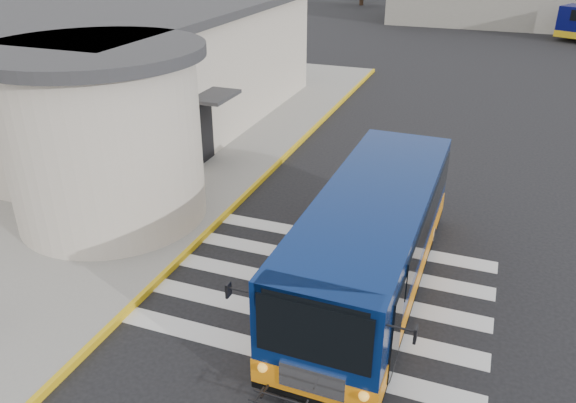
% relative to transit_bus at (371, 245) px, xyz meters
% --- Properties ---
extents(ground, '(140.00, 140.00, 0.00)m').
position_rel_transit_bus_xyz_m(ground, '(-0.67, 0.39, -1.19)').
color(ground, black).
rests_on(ground, ground).
extents(sidewalk, '(10.00, 34.00, 0.15)m').
position_rel_transit_bus_xyz_m(sidewalk, '(-9.67, 4.39, -1.11)').
color(sidewalk, gray).
rests_on(sidewalk, ground).
extents(curb_strip, '(0.12, 34.00, 0.16)m').
position_rel_transit_bus_xyz_m(curb_strip, '(-4.72, 4.39, -1.11)').
color(curb_strip, yellow).
rests_on(curb_strip, ground).
extents(station_building, '(12.70, 18.70, 4.80)m').
position_rel_transit_bus_xyz_m(station_building, '(-11.51, 7.29, 1.38)').
color(station_building, beige).
rests_on(station_building, ground).
extents(crosswalk, '(8.00, 5.35, 0.01)m').
position_rel_transit_bus_xyz_m(crosswalk, '(-1.17, -0.41, -1.18)').
color(crosswalk, silver).
rests_on(crosswalk, ground).
extents(depot_building, '(26.40, 8.40, 4.20)m').
position_rel_transit_bus_xyz_m(depot_building, '(5.33, 42.39, 0.92)').
color(depot_building, gray).
rests_on(depot_building, ground).
extents(transit_bus, '(3.21, 8.84, 2.48)m').
position_rel_transit_bus_xyz_m(transit_bus, '(0.00, 0.00, 0.00)').
color(transit_bus, '#071D57').
rests_on(transit_bus, ground).
extents(pedestrian_b, '(0.99, 1.00, 1.62)m').
position_rel_transit_bus_xyz_m(pedestrian_b, '(-6.15, -0.47, -0.23)').
color(pedestrian_b, black).
rests_on(pedestrian_b, sidewalk).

